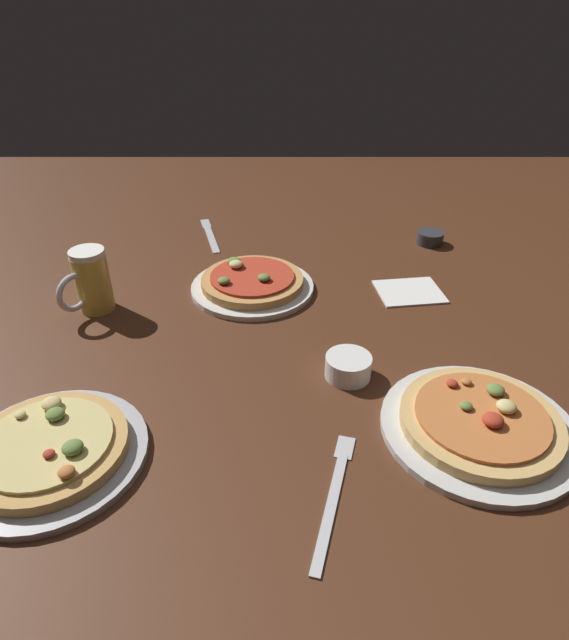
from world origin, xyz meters
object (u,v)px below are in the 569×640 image
(ramekin_butter, at_px, (348,367))
(fork_left, at_px, (333,494))
(pizza_plate_far, at_px, (252,283))
(pizza_plate_side, at_px, (479,424))
(beer_mug_dark, at_px, (91,281))
(pizza_plate_near, at_px, (49,450))
(napkin_folded, at_px, (410,291))
(ramekin_sauce, at_px, (431,238))
(knife_right, at_px, (211,234))

(ramekin_butter, height_order, fork_left, ramekin_butter)
(pizza_plate_far, relative_size, pizza_plate_side, 0.91)
(pizza_plate_side, xyz_separation_m, beer_mug_dark, (-0.69, 0.36, 0.05))
(pizza_plate_side, bearing_deg, ramekin_butter, 143.93)
(pizza_plate_near, relative_size, napkin_folded, 2.00)
(beer_mug_dark, xyz_separation_m, fork_left, (0.46, -0.48, -0.06))
(napkin_folded, bearing_deg, ramekin_sauce, 68.44)
(beer_mug_dark, bearing_deg, pizza_plate_far, 14.84)
(pizza_plate_near, distance_m, fork_left, 0.41)
(beer_mug_dark, relative_size, ramekin_butter, 1.66)
(pizza_plate_side, bearing_deg, ramekin_sauce, 83.23)
(pizza_plate_near, xyz_separation_m, ramekin_butter, (0.44, 0.19, 0.00))
(ramekin_sauce, distance_m, knife_right, 0.58)
(pizza_plate_near, bearing_deg, fork_left, -9.30)
(fork_left, distance_m, knife_right, 0.90)
(pizza_plate_side, height_order, napkin_folded, pizza_plate_side)
(napkin_folded, xyz_separation_m, knife_right, (-0.47, 0.31, -0.00))
(beer_mug_dark, xyz_separation_m, knife_right, (0.19, 0.38, -0.06))
(ramekin_sauce, xyz_separation_m, napkin_folded, (-0.10, -0.26, -0.01))
(napkin_folded, height_order, knife_right, napkin_folded)
(beer_mug_dark, xyz_separation_m, napkin_folded, (0.66, 0.07, -0.06))
(pizza_plate_near, distance_m, pizza_plate_side, 0.63)
(fork_left, xyz_separation_m, knife_right, (-0.27, 0.86, 0.00))
(pizza_plate_near, distance_m, pizza_plate_far, 0.56)
(ramekin_sauce, bearing_deg, pizza_plate_far, -151.24)
(ramekin_sauce, bearing_deg, ramekin_butter, -115.81)
(pizza_plate_far, height_order, ramekin_butter, pizza_plate_far)
(pizza_plate_near, distance_m, ramekin_butter, 0.48)
(pizza_plate_near, xyz_separation_m, napkin_folded, (0.61, 0.48, -0.01))
(pizza_plate_far, xyz_separation_m, knife_right, (-0.13, 0.30, -0.01))
(pizza_plate_far, distance_m, napkin_folded, 0.35)
(napkin_folded, relative_size, knife_right, 0.61)
(pizza_plate_side, bearing_deg, napkin_folded, 92.80)
(pizza_plate_far, bearing_deg, beer_mug_dark, -165.16)
(fork_left, bearing_deg, beer_mug_dark, 133.80)
(pizza_plate_side, height_order, fork_left, pizza_plate_side)
(pizza_plate_near, relative_size, beer_mug_dark, 2.08)
(ramekin_butter, bearing_deg, fork_left, -99.65)
(knife_right, bearing_deg, pizza_plate_near, -99.70)
(pizza_plate_near, bearing_deg, beer_mug_dark, 97.82)
(knife_right, bearing_deg, napkin_folded, -33.18)
(beer_mug_dark, bearing_deg, fork_left, -46.20)
(ramekin_butter, bearing_deg, knife_right, 117.17)
(fork_left, relative_size, knife_right, 1.02)
(ramekin_sauce, bearing_deg, knife_right, 175.02)
(napkin_folded, bearing_deg, pizza_plate_near, -141.60)
(beer_mug_dark, bearing_deg, ramekin_butter, -23.84)
(pizza_plate_side, distance_m, knife_right, 0.89)
(ramekin_sauce, relative_size, fork_left, 0.30)
(pizza_plate_side, bearing_deg, pizza_plate_far, 129.69)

